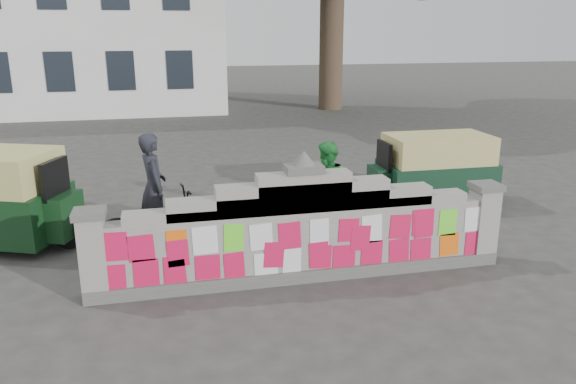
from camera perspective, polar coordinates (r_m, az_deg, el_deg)
The scene contains 7 objects.
ground at distance 8.76m, azimuth 1.51°, elevation -8.73°, with size 100.00×100.00×0.00m, color #383533.
parapet_wall at distance 8.46m, azimuth 1.56°, elevation -4.15°, with size 6.48×0.44×2.01m.
building at distance 30.07m, azimuth -23.52°, elevation 15.64°, with size 16.00×10.00×8.90m.
cyclist_bike at distance 9.88m, azimuth -13.27°, elevation -2.87°, with size 0.71×2.03×1.06m, color black.
cyclist_rider at distance 9.77m, azimuth -13.41°, elevation -0.82°, with size 0.66×0.43×1.80m, color black.
pedestrian at distance 10.45m, azimuth 4.03°, elevation 0.45°, with size 0.83×0.65×1.71m, color #278F3A.
rickshaw_right at distance 12.51m, azimuth 14.58°, elevation 2.31°, with size 2.76×1.31×1.52m.
Camera 1 is at (-2.01, -7.67, 3.71)m, focal length 35.00 mm.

